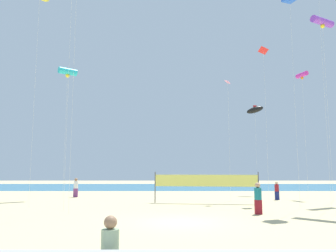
{
  "coord_description": "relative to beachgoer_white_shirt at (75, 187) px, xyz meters",
  "views": [
    {
      "loc": [
        -0.64,
        -16.92,
        2.61
      ],
      "look_at": [
        -0.57,
        6.86,
        5.69
      ],
      "focal_mm": 35.64,
      "sensor_mm": 36.0,
      "label": 1
    }
  ],
  "objects": [
    {
      "name": "kite_pink_diamond",
      "position": [
        13.84,
        -3.97,
        8.87
      ],
      "size": [
        0.5,
        0.51,
        10.25
      ],
      "color": "silver",
      "rests_on": "ground"
    },
    {
      "name": "beachgoer_white_shirt",
      "position": [
        0.0,
        0.0,
        0.0
      ],
      "size": [
        0.41,
        0.41,
        1.78
      ],
      "rotation": [
        0.0,
        0.0,
        4.62
      ],
      "color": "#7A3872",
      "rests_on": "ground"
    },
    {
      "name": "ground_plane",
      "position": [
        9.32,
        -14.87,
        -0.95
      ],
      "size": [
        120.0,
        120.0,
        0.0
      ],
      "primitive_type": "plane",
      "color": "#D1BC89"
    },
    {
      "name": "kite_violet_tube",
      "position": [
        22.38,
        -3.69,
        14.61
      ],
      "size": [
        2.5,
        1.78,
        15.91
      ],
      "color": "silver",
      "rests_on": "ground"
    },
    {
      "name": "kite_black_inflatable",
      "position": [
        18.09,
        3.68,
        8.01
      ],
      "size": [
        2.0,
        0.96,
        9.52
      ],
      "color": "silver",
      "rests_on": "ground"
    },
    {
      "name": "beachgoer_teal_shirt",
      "position": [
        13.96,
        -11.92,
        0.02
      ],
      "size": [
        0.42,
        0.42,
        1.83
      ],
      "rotation": [
        0.0,
        0.0,
        2.31
      ],
      "color": "maroon",
      "rests_on": "ground"
    },
    {
      "name": "kite_magenta_tube",
      "position": [
        21.9,
        0.11,
        10.83
      ],
      "size": [
        0.85,
        1.43,
        12.07
      ],
      "color": "silver",
      "rests_on": "ground"
    },
    {
      "name": "kite_red_diamond",
      "position": [
        16.84,
        -4.47,
        11.59
      ],
      "size": [
        0.94,
        0.94,
        12.94
      ],
      "color": "silver",
      "rests_on": "ground"
    },
    {
      "name": "kite_cyan_tube",
      "position": [
        -0.95,
        -0.81,
        10.92
      ],
      "size": [
        1.75,
        1.56,
        12.23
      ],
      "color": "silver",
      "rests_on": "ground"
    },
    {
      "name": "ocean_band",
      "position": [
        9.32,
        18.58,
        -0.95
      ],
      "size": [
        120.0,
        20.0,
        0.01
      ],
      "primitive_type": "cube",
      "color": "teal",
      "rests_on": "ground"
    },
    {
      "name": "beachgoer_maroon_shirt",
      "position": [
        18.04,
        -2.7,
        -0.11
      ],
      "size": [
        0.36,
        0.36,
        1.57
      ],
      "rotation": [
        0.0,
        0.0,
        5.47
      ],
      "color": "navy",
      "rests_on": "ground"
    },
    {
      "name": "volleyball_net",
      "position": [
        11.61,
        -5.68,
        0.68
      ],
      "size": [
        7.97,
        1.07,
        2.4
      ],
      "color": "#4C4C51",
      "rests_on": "ground"
    }
  ]
}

